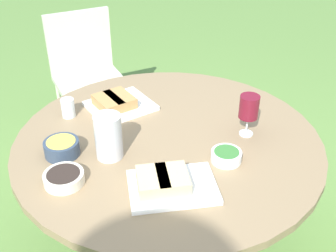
{
  "coord_description": "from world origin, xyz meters",
  "views": [
    {
      "loc": [
        -0.93,
        1.16,
        1.73
      ],
      "look_at": [
        0.0,
        0.0,
        0.78
      ],
      "focal_mm": 45.0,
      "sensor_mm": 36.0,
      "label": 1
    }
  ],
  "objects_px": {
    "chair_far_back": "(87,69)",
    "water_pitcher": "(108,136)",
    "wine_glass": "(249,108)",
    "dining_table": "(168,157)"
  },
  "relations": [
    {
      "from": "chair_far_back",
      "to": "water_pitcher",
      "type": "height_order",
      "value": "water_pitcher"
    },
    {
      "from": "dining_table",
      "to": "water_pitcher",
      "type": "height_order",
      "value": "water_pitcher"
    },
    {
      "from": "chair_far_back",
      "to": "water_pitcher",
      "type": "bearing_deg",
      "value": 143.21
    },
    {
      "from": "dining_table",
      "to": "chair_far_back",
      "type": "distance_m",
      "value": 1.26
    },
    {
      "from": "dining_table",
      "to": "wine_glass",
      "type": "bearing_deg",
      "value": -136.14
    },
    {
      "from": "wine_glass",
      "to": "water_pitcher",
      "type": "bearing_deg",
      "value": 54.3
    },
    {
      "from": "dining_table",
      "to": "water_pitcher",
      "type": "relative_size",
      "value": 7.02
    },
    {
      "from": "dining_table",
      "to": "water_pitcher",
      "type": "distance_m",
      "value": 0.33
    },
    {
      "from": "water_pitcher",
      "to": "wine_glass",
      "type": "xyz_separation_m",
      "value": [
        -0.35,
        -0.48,
        0.04
      ]
    },
    {
      "from": "dining_table",
      "to": "wine_glass",
      "type": "xyz_separation_m",
      "value": [
        -0.24,
        -0.23,
        0.23
      ]
    }
  ]
}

